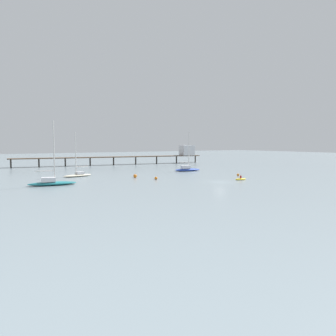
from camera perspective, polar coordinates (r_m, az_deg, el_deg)
The scene contains 9 objects.
ground_plane at distance 66.46m, azimuth 9.39°, elevation -2.54°, with size 400.00×400.00×0.00m, color gray.
pier at distance 122.29m, azimuth -2.45°, elevation 2.67°, with size 69.93×14.16×7.09m.
sailboat_cream at distance 79.20m, azimuth -16.03°, elevation -1.07°, with size 7.64×3.78×10.71m.
sailboat_blue at distance 90.67m, azimuth 3.49°, elevation -0.12°, with size 8.12×3.69×11.08m.
sailboat_teal at distance 64.61m, azimuth -20.36°, elevation -2.36°, with size 9.25×3.82×12.43m.
dinghy_yellow at distance 71.23m, azimuth 13.06°, elevation -1.95°, with size 2.83×1.60×1.14m.
mooring_buoy_far at distance 69.78m, azimuth -2.20°, elevation -1.86°, with size 0.67×0.67×0.67m, color orange.
mooring_buoy_inner at distance 79.33m, azimuth 12.60°, elevation -1.20°, with size 0.62×0.62×0.62m, color orange.
mooring_buoy_outer at distance 73.89m, azimuth -5.99°, elevation -1.45°, with size 0.83×0.83×0.83m, color orange.
Camera 1 is at (-43.14, -49.87, 8.28)m, focal length 33.59 mm.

